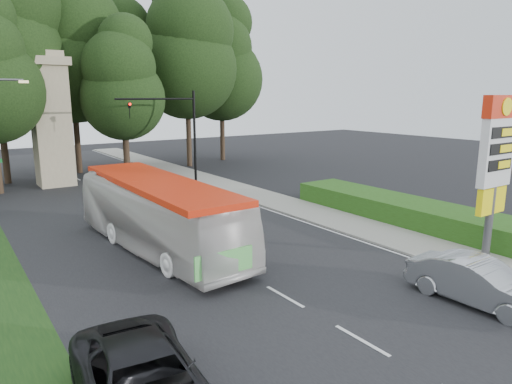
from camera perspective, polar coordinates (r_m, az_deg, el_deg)
ground at (r=13.65m, az=14.69°, el=-18.44°), size 120.00×120.00×0.00m
road_surface at (r=22.56m, az=-9.19°, el=-5.79°), size 14.00×80.00×0.02m
sidewalk_right at (r=27.14m, az=7.18°, el=-2.58°), size 3.00×80.00×0.12m
hedge at (r=26.56m, az=17.86°, el=-2.19°), size 3.00×14.00×1.20m
gas_station_pylon at (r=20.81m, az=27.82°, el=4.02°), size 2.10×0.45×6.85m
traffic_signal_mast at (r=34.85m, az=-9.66°, el=8.24°), size 6.10×0.35×7.20m
monument at (r=38.16m, az=-24.27°, el=8.33°), size 3.00×3.00×10.05m
tree_center_right at (r=43.85m, az=-22.26°, el=16.58°), size 9.24×9.24×18.15m
tree_east_near at (r=47.05m, az=-16.57°, el=14.95°), size 8.12×8.12×15.95m
tree_east_mid at (r=45.43m, az=-8.73°, el=17.53°), size 9.52×9.52×18.70m
tree_far_east at (r=49.48m, az=-4.36°, el=15.99°), size 8.68×8.68×17.05m
tree_monument_right at (r=39.08m, az=-16.37°, el=13.21°), size 6.72×6.72×13.20m
transit_bus at (r=20.70m, az=-12.11°, el=-2.91°), size 3.61×11.73×3.22m
sedan_silver at (r=17.08m, az=26.04°, el=-10.09°), size 1.84×4.71×1.53m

